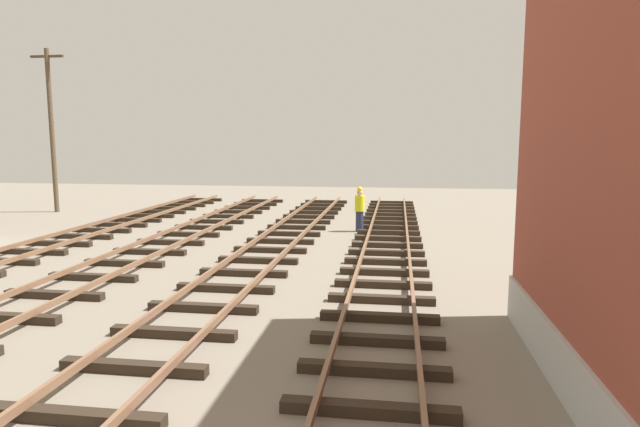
# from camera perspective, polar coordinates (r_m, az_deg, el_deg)

# --- Properties ---
(utility_pole_far) EXTENTS (1.80, 0.24, 8.39)m
(utility_pole_far) POSITION_cam_1_polar(r_m,az_deg,el_deg) (31.61, -26.42, 8.08)
(utility_pole_far) COLOR brown
(utility_pole_far) RESTS_ON ground
(track_worker_foreground) EXTENTS (0.40, 0.40, 1.87)m
(track_worker_foreground) POSITION_cam_1_polar(r_m,az_deg,el_deg) (22.46, 4.20, 0.45)
(track_worker_foreground) COLOR #262D4C
(track_worker_foreground) RESTS_ON ground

